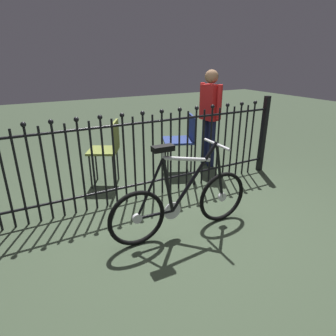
{
  "coord_description": "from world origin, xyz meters",
  "views": [
    {
      "loc": [
        -1.4,
        -2.32,
        1.67
      ],
      "look_at": [
        -0.05,
        0.21,
        0.55
      ],
      "focal_mm": 30.45,
      "sensor_mm": 36.0,
      "label": 1
    }
  ],
  "objects_px": {
    "bicycle": "(182,202)",
    "chair_olive": "(108,146)",
    "person_visitor": "(210,111)",
    "chair_navy": "(183,137)"
  },
  "relations": [
    {
      "from": "chair_olive",
      "to": "person_visitor",
      "type": "xyz_separation_m",
      "value": [
        1.64,
        -0.01,
        0.33
      ]
    },
    {
      "from": "person_visitor",
      "to": "chair_olive",
      "type": "bearing_deg",
      "value": 179.7
    },
    {
      "from": "bicycle",
      "to": "chair_navy",
      "type": "relative_size",
      "value": 1.76
    },
    {
      "from": "chair_navy",
      "to": "person_visitor",
      "type": "bearing_deg",
      "value": 4.79
    },
    {
      "from": "bicycle",
      "to": "person_visitor",
      "type": "xyz_separation_m",
      "value": [
        1.36,
        1.47,
        0.54
      ]
    },
    {
      "from": "chair_navy",
      "to": "person_visitor",
      "type": "distance_m",
      "value": 0.6
    },
    {
      "from": "chair_navy",
      "to": "chair_olive",
      "type": "xyz_separation_m",
      "value": [
        -1.15,
        0.05,
        0.01
      ]
    },
    {
      "from": "chair_navy",
      "to": "chair_olive",
      "type": "relative_size",
      "value": 0.98
    },
    {
      "from": "bicycle",
      "to": "chair_olive",
      "type": "relative_size",
      "value": 1.72
    },
    {
      "from": "person_visitor",
      "to": "bicycle",
      "type": "bearing_deg",
      "value": -132.82
    }
  ]
}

